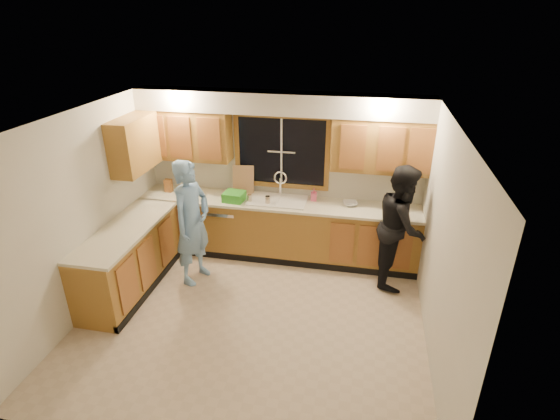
# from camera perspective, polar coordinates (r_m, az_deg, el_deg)

# --- Properties ---
(floor) EXTENTS (4.20, 4.20, 0.00)m
(floor) POSITION_cam_1_polar(r_m,az_deg,el_deg) (5.66, -3.65, -13.94)
(floor) COLOR #C7B299
(floor) RESTS_ON ground
(ceiling) EXTENTS (4.20, 4.20, 0.00)m
(ceiling) POSITION_cam_1_polar(r_m,az_deg,el_deg) (4.53, -4.52, 11.48)
(ceiling) COLOR silver
(wall_back) EXTENTS (4.20, 0.00, 4.20)m
(wall_back) POSITION_cam_1_polar(r_m,az_deg,el_deg) (6.67, 0.22, 4.78)
(wall_back) COLOR silver
(wall_back) RESTS_ON ground
(wall_left) EXTENTS (0.00, 3.80, 3.80)m
(wall_left) POSITION_cam_1_polar(r_m,az_deg,el_deg) (5.85, -24.31, -0.55)
(wall_left) COLOR silver
(wall_left) RESTS_ON ground
(wall_right) EXTENTS (0.00, 3.80, 3.80)m
(wall_right) POSITION_cam_1_polar(r_m,az_deg,el_deg) (4.90, 20.46, -4.75)
(wall_right) COLOR silver
(wall_right) RESTS_ON ground
(base_cabinets_back) EXTENTS (4.20, 0.60, 0.88)m
(base_cabinets_back) POSITION_cam_1_polar(r_m,az_deg,el_deg) (6.73, -0.29, -2.58)
(base_cabinets_back) COLOR #A1702E
(base_cabinets_back) RESTS_ON ground
(base_cabinets_left) EXTENTS (0.60, 1.90, 0.88)m
(base_cabinets_left) POSITION_cam_1_polar(r_m,az_deg,el_deg) (6.31, -19.03, -6.10)
(base_cabinets_left) COLOR #A1702E
(base_cabinets_left) RESTS_ON ground
(countertop_back) EXTENTS (4.20, 0.63, 0.04)m
(countertop_back) POSITION_cam_1_polar(r_m,az_deg,el_deg) (6.51, -0.32, 0.95)
(countertop_back) COLOR beige
(countertop_back) RESTS_ON base_cabinets_back
(countertop_left) EXTENTS (0.63, 1.90, 0.04)m
(countertop_left) POSITION_cam_1_polar(r_m,az_deg,el_deg) (6.09, -19.50, -2.40)
(countertop_left) COLOR beige
(countertop_left) RESTS_ON base_cabinets_left
(upper_cabinets_left) EXTENTS (1.35, 0.33, 0.75)m
(upper_cabinets_left) POSITION_cam_1_polar(r_m,az_deg,el_deg) (6.75, -12.17, 9.60)
(upper_cabinets_left) COLOR #A1702E
(upper_cabinets_left) RESTS_ON wall_back
(upper_cabinets_right) EXTENTS (1.35, 0.33, 0.75)m
(upper_cabinets_right) POSITION_cam_1_polar(r_m,az_deg,el_deg) (6.22, 13.04, 8.22)
(upper_cabinets_right) COLOR #A1702E
(upper_cabinets_right) RESTS_ON wall_back
(upper_cabinets_return) EXTENTS (0.33, 0.90, 0.75)m
(upper_cabinets_return) POSITION_cam_1_polar(r_m,az_deg,el_deg) (6.45, -18.50, 8.16)
(upper_cabinets_return) COLOR #A1702E
(upper_cabinets_return) RESTS_ON wall_left
(soffit) EXTENTS (4.20, 0.35, 0.30)m
(soffit) POSITION_cam_1_polar(r_m,az_deg,el_deg) (6.20, -0.09, 13.80)
(soffit) COLOR beige
(soffit) RESTS_ON wall_back
(window_frame) EXTENTS (1.44, 0.03, 1.14)m
(window_frame) POSITION_cam_1_polar(r_m,az_deg,el_deg) (6.55, 0.21, 7.63)
(window_frame) COLOR black
(window_frame) RESTS_ON wall_back
(sink) EXTENTS (0.86, 0.52, 0.57)m
(sink) POSITION_cam_1_polar(r_m,az_deg,el_deg) (6.54, -0.29, 0.73)
(sink) COLOR white
(sink) RESTS_ON countertop_back
(dishwasher) EXTENTS (0.60, 0.56, 0.82)m
(dishwasher) POSITION_cam_1_polar(r_m,az_deg,el_deg) (6.93, -7.20, -2.18)
(dishwasher) COLOR white
(dishwasher) RESTS_ON floor
(stove) EXTENTS (0.58, 0.75, 0.90)m
(stove) POSITION_cam_1_polar(r_m,az_deg,el_deg) (5.90, -21.71, -8.74)
(stove) COLOR white
(stove) RESTS_ON floor
(man) EXTENTS (0.59, 0.74, 1.78)m
(man) POSITION_cam_1_polar(r_m,az_deg,el_deg) (6.06, -11.42, -1.62)
(man) COLOR #6B98CB
(man) RESTS_ON floor
(woman) EXTENTS (0.74, 0.90, 1.72)m
(woman) POSITION_cam_1_polar(r_m,az_deg,el_deg) (6.14, 15.56, -2.03)
(woman) COLOR black
(woman) RESTS_ON floor
(knife_block) EXTENTS (0.11, 0.09, 0.20)m
(knife_block) POSITION_cam_1_polar(r_m,az_deg,el_deg) (7.05, -14.37, 3.11)
(knife_block) COLOR #A2602C
(knife_block) RESTS_ON countertop_back
(cutting_board) EXTENTS (0.34, 0.16, 0.43)m
(cutting_board) POSITION_cam_1_polar(r_m,az_deg,el_deg) (6.77, -4.82, 3.99)
(cutting_board) COLOR tan
(cutting_board) RESTS_ON countertop_back
(dish_crate) EXTENTS (0.32, 0.30, 0.14)m
(dish_crate) POSITION_cam_1_polar(r_m,az_deg,el_deg) (6.54, -6.02, 1.77)
(dish_crate) COLOR green
(dish_crate) RESTS_ON countertop_back
(soap_bottle) EXTENTS (0.09, 0.10, 0.19)m
(soap_bottle) POSITION_cam_1_polar(r_m,az_deg,el_deg) (6.53, 4.44, 2.03)
(soap_bottle) COLOR #DE547C
(soap_bottle) RESTS_ON countertop_back
(bowl) EXTENTS (0.26, 0.26, 0.05)m
(bowl) POSITION_cam_1_polar(r_m,az_deg,el_deg) (6.45, 9.13, 0.81)
(bowl) COLOR silver
(bowl) RESTS_ON countertop_back
(can_left) EXTENTS (0.08, 0.08, 0.12)m
(can_left) POSITION_cam_1_polar(r_m,az_deg,el_deg) (6.47, -4.00, 1.50)
(can_left) COLOR #B6A58C
(can_left) RESTS_ON countertop_back
(can_right) EXTENTS (0.08, 0.08, 0.13)m
(can_right) POSITION_cam_1_polar(r_m,az_deg,el_deg) (6.39, -1.63, 1.27)
(can_right) COLOR #B6A58C
(can_right) RESTS_ON countertop_back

